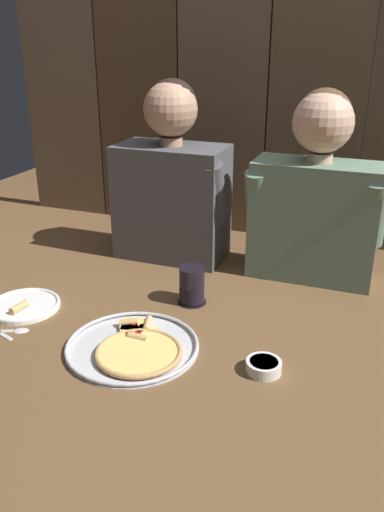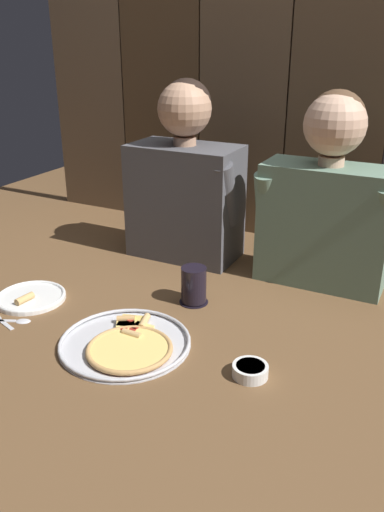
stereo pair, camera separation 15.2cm
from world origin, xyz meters
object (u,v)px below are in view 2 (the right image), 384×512
(pizza_tray, at_px, (127,344))
(drinking_glass, at_px, (194,286))
(dinner_plate, at_px, (31,297))
(diner_left, at_px, (185,180))
(diner_right, at_px, (327,198))
(dipping_bowl, at_px, (250,370))

(pizza_tray, height_order, drinking_glass, drinking_glass)
(dinner_plate, distance_m, diner_left, 0.67)
(dinner_plate, xyz_separation_m, drinking_glass, (0.46, 0.22, 0.05))
(dinner_plate, xyz_separation_m, diner_right, (0.77, 0.55, 0.28))
(pizza_tray, xyz_separation_m, dipping_bowl, (0.34, 0.03, 0.01))
(drinking_glass, distance_m, diner_right, 0.51)
(drinking_glass, xyz_separation_m, diner_left, (-0.20, 0.33, 0.23))
(drinking_glass, bearing_deg, diner_left, 121.59)
(dipping_bowl, relative_size, diner_left, 0.14)
(pizza_tray, bearing_deg, diner_left, 104.06)
(dinner_plate, bearing_deg, diner_right, 35.53)
(pizza_tray, relative_size, dipping_bowl, 3.99)
(pizza_tray, height_order, dipping_bowl, dipping_bowl)
(pizza_tray, distance_m, dipping_bowl, 0.34)
(dipping_bowl, xyz_separation_m, diner_left, (-0.50, 0.61, 0.27))
(dipping_bowl, bearing_deg, pizza_tray, -175.41)
(drinking_glass, xyz_separation_m, dipping_bowl, (0.30, -0.28, -0.04))
(diner_right, bearing_deg, dipping_bowl, -91.08)
(diner_left, relative_size, diner_right, 1.02)
(drinking_glass, relative_size, dipping_bowl, 1.32)
(pizza_tray, bearing_deg, diner_right, 61.17)
(dipping_bowl, xyz_separation_m, diner_right, (0.01, 0.61, 0.28))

